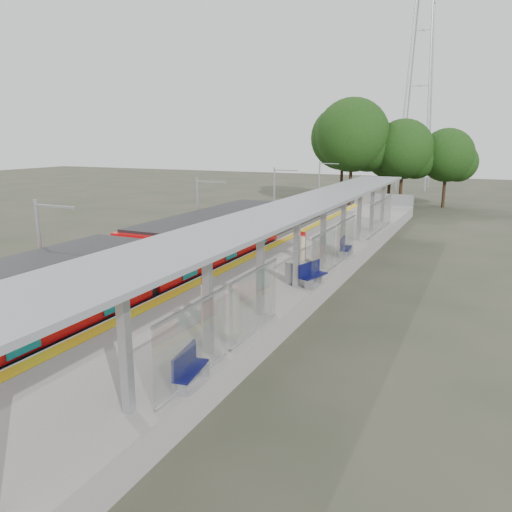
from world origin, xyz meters
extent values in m
plane|color=#474438|center=(0.00, 0.00, 0.00)|extent=(200.00, 200.00, 0.00)
cube|color=#59544C|center=(-4.50, 20.00, 0.12)|extent=(3.00, 70.00, 0.24)
cube|color=gray|center=(0.00, 20.00, 0.50)|extent=(6.00, 50.00, 1.00)
cube|color=gold|center=(-2.55, 20.00, 1.01)|extent=(0.60, 50.00, 0.02)
cube|color=#9EA0A5|center=(0.00, 44.95, 1.60)|extent=(6.00, 0.10, 1.20)
cube|color=#0C7680|center=(-3.14, 3.24, 2.10)|extent=(0.04, 1.30, 2.00)
cube|color=black|center=(-4.50, 17.34, 0.65)|extent=(2.50, 13.50, 0.70)
cube|color=red|center=(-4.50, 17.34, 2.25)|extent=(2.65, 13.50, 2.50)
cube|color=black|center=(-4.50, 17.34, 2.30)|extent=(2.72, 12.96, 1.20)
cube|color=black|center=(-4.50, 17.34, 3.55)|extent=(2.40, 12.83, 0.15)
cube|color=#0C7680|center=(-3.14, 17.34, 2.10)|extent=(0.04, 1.30, 2.00)
cylinder|color=black|center=(-4.50, 12.62, 0.35)|extent=(2.20, 0.70, 0.70)
cube|color=black|center=(-4.50, 10.29, 2.00)|extent=(2.30, 0.80, 2.40)
cube|color=#9EA0A5|center=(2.00, 2.00, 2.75)|extent=(0.25, 0.25, 3.50)
cube|color=#9EA0A5|center=(2.00, 6.00, 2.75)|extent=(0.25, 0.25, 3.50)
cube|color=#9EA0A5|center=(2.00, 10.00, 2.75)|extent=(0.25, 0.25, 3.50)
cube|color=#9EA0A5|center=(2.00, 14.00, 2.75)|extent=(0.25, 0.25, 3.50)
cube|color=#9EA0A5|center=(2.00, 18.00, 2.75)|extent=(0.25, 0.25, 3.50)
cube|color=#9EA0A5|center=(2.00, 22.00, 2.75)|extent=(0.25, 0.25, 3.50)
cube|color=#9EA0A5|center=(2.00, 26.00, 2.75)|extent=(0.25, 0.25, 3.50)
cube|color=#9EA0A5|center=(2.00, 30.00, 2.75)|extent=(0.25, 0.25, 3.50)
cube|color=#9EA0A5|center=(2.00, 34.00, 2.75)|extent=(0.25, 0.25, 3.50)
cube|color=gray|center=(1.60, 16.00, 4.58)|extent=(3.20, 38.00, 0.16)
cylinder|color=#9EA0A5|center=(0.05, 16.00, 4.50)|extent=(0.24, 38.00, 0.24)
cube|color=silver|center=(2.70, 4.00, 2.20)|extent=(0.05, 3.70, 2.20)
cube|color=silver|center=(2.70, 8.00, 2.20)|extent=(0.05, 3.70, 2.20)
cube|color=silver|center=(2.70, 16.00, 2.20)|extent=(0.05, 3.70, 2.20)
cube|color=silver|center=(2.70, 20.00, 2.20)|extent=(0.05, 3.70, 2.20)
cube|color=silver|center=(2.70, 28.00, 2.20)|extent=(0.05, 3.70, 2.20)
cube|color=silver|center=(2.70, 32.00, 2.20)|extent=(0.05, 3.70, 2.20)
cylinder|color=#382316|center=(-7.12, 54.53, 2.60)|extent=(0.36, 0.36, 5.19)
sphere|color=#214714|center=(-7.12, 54.53, 7.79)|extent=(7.89, 7.89, 7.89)
cylinder|color=#382316|center=(-4.64, 49.26, 2.69)|extent=(0.36, 0.36, 5.38)
sphere|color=#214714|center=(-4.64, 49.26, 8.06)|extent=(8.17, 8.17, 8.17)
cylinder|color=#382316|center=(-1.09, 53.79, 2.06)|extent=(0.36, 0.36, 4.11)
sphere|color=#214714|center=(-1.09, 53.79, 6.17)|extent=(6.25, 6.25, 6.25)
cylinder|color=#382316|center=(0.66, 51.32, 2.18)|extent=(0.36, 0.36, 4.36)
sphere|color=#214714|center=(0.66, 51.32, 6.54)|extent=(6.63, 6.63, 6.63)
cylinder|color=#382316|center=(5.12, 53.51, 1.96)|extent=(0.36, 0.36, 3.92)
sphere|color=#214714|center=(5.12, 53.51, 5.88)|extent=(5.95, 5.95, 5.95)
cylinder|color=#9EA0A5|center=(-6.30, 7.00, 2.70)|extent=(0.16, 0.16, 5.40)
cube|color=#9EA0A5|center=(-5.30, 7.00, 5.20)|extent=(2.00, 0.08, 0.08)
cylinder|color=#9EA0A5|center=(-6.30, 19.00, 2.70)|extent=(0.16, 0.16, 5.40)
cube|color=#9EA0A5|center=(-5.30, 19.00, 5.20)|extent=(2.00, 0.08, 0.08)
cylinder|color=#9EA0A5|center=(-6.30, 31.00, 2.70)|extent=(0.16, 0.16, 5.40)
cube|color=#9EA0A5|center=(-5.30, 31.00, 5.20)|extent=(2.00, 0.08, 0.08)
cylinder|color=#9EA0A5|center=(-6.30, 43.00, 2.70)|extent=(0.16, 0.16, 5.40)
cube|color=#9EA0A5|center=(-5.30, 43.00, 5.20)|extent=(2.00, 0.08, 0.08)
cube|color=#101251|center=(2.70, 3.81, 1.46)|extent=(0.70, 1.60, 0.06)
cube|color=#101251|center=(2.49, 3.81, 1.77)|extent=(0.30, 1.54, 0.57)
cube|color=#9EA0A5|center=(2.70, 3.19, 1.23)|extent=(0.42, 0.12, 0.45)
cube|color=#9EA0A5|center=(2.70, 4.43, 1.23)|extent=(0.42, 0.12, 0.45)
cube|color=#101251|center=(2.70, 14.47, 1.50)|extent=(0.91, 1.73, 0.07)
cube|color=#101251|center=(2.48, 14.47, 1.83)|extent=(0.50, 1.61, 0.61)
cube|color=#9EA0A5|center=(2.70, 13.81, 1.24)|extent=(0.44, 0.18, 0.49)
cube|color=#9EA0A5|center=(2.70, 15.13, 1.24)|extent=(0.44, 0.18, 0.49)
cube|color=#101251|center=(2.48, 21.02, 1.48)|extent=(0.64, 1.64, 0.06)
cube|color=#101251|center=(2.27, 21.02, 1.80)|extent=(0.23, 1.60, 0.59)
cube|color=#9EA0A5|center=(2.48, 20.38, 1.23)|extent=(0.43, 0.11, 0.47)
cube|color=#9EA0A5|center=(2.48, 21.66, 1.23)|extent=(0.43, 0.11, 0.47)
cylinder|color=beige|center=(0.86, 7.83, 1.80)|extent=(0.43, 0.43, 1.59)
cube|color=red|center=(0.86, 7.83, 2.75)|extent=(0.37, 0.08, 0.27)
cylinder|color=beige|center=(0.51, 19.06, 1.69)|extent=(0.37, 0.37, 1.38)
cube|color=red|center=(0.51, 19.06, 2.51)|extent=(0.32, 0.17, 0.23)
cylinder|color=#9EA0A5|center=(1.53, 14.48, 1.52)|extent=(0.63, 0.63, 1.03)
camera|label=1|loc=(9.70, -6.94, 7.74)|focal=35.00mm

